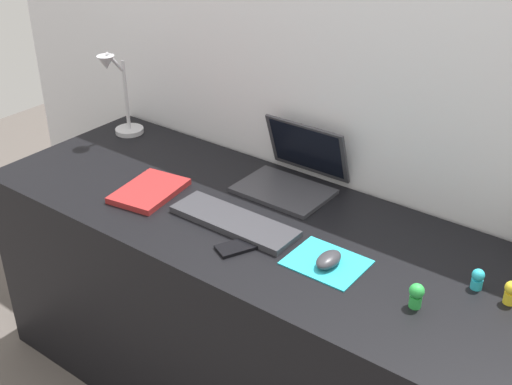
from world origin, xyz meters
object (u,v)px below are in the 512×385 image
Objects in this scene: desk_lamp at (119,97)px; toy_figurine_green at (416,295)px; notebook_pad at (149,191)px; laptop at (294,172)px; keyboard at (234,221)px; cell_phone at (239,246)px; toy_figurine_yellow at (511,292)px; toy_figurine_cyan at (478,279)px; mouse at (329,260)px.

toy_figurine_green is at bearing -11.84° from desk_lamp.
notebook_pad is 0.95m from toy_figurine_green.
laptop is 0.69m from toy_figurine_green.
keyboard is 0.61m from toy_figurine_green.
keyboard is at bearing 160.30° from cell_phone.
toy_figurine_yellow reaches higher than cell_phone.
toy_figurine_green is at bearing -119.62° from toy_figurine_cyan.
laptop is 0.42m from cell_phone.
desk_lamp is 1.42× the size of notebook_pad.
notebook_pad is 4.15× the size of toy_figurine_cyan.
desk_lamp is 5.89× the size of toy_figurine_cyan.
mouse is at bearing -44.14° from laptop.
cell_phone is 2.00× the size of toy_figurine_yellow.
toy_figurine_cyan is at bearing 22.39° from mouse.
mouse is at bearing -8.57° from notebook_pad.
keyboard is 1.20× the size of desk_lamp.
cell_phone is 1.90× the size of toy_figurine_green.
cell_phone is 0.53× the size of notebook_pad.
keyboard and notebook_pad have the same top height.
toy_figurine_yellow is 1.11× the size of toy_figurine_cyan.
toy_figurine_yellow is (1.54, -0.13, -0.12)m from desk_lamp.
keyboard is at bearing 177.64° from mouse.
toy_figurine_cyan is at bearing -4.69° from desk_lamp.
cell_phone is 2.21× the size of toy_figurine_cyan.
toy_figurine_green is at bearing 31.98° from cell_phone.
toy_figurine_green is (0.51, 0.06, 0.03)m from cell_phone.
mouse is (0.34, -0.01, 0.01)m from keyboard.
desk_lamp is 1.40m from toy_figurine_green.
cell_phone is at bearing -22.14° from desk_lamp.
laptop reaches higher than toy_figurine_cyan.
notebook_pad is at bearing -172.83° from toy_figurine_yellow.
mouse reaches higher than notebook_pad.
mouse is 0.40× the size of notebook_pad.
desk_lamp reaches higher than keyboard.
notebook_pad is at bearing -176.95° from keyboard.
toy_figurine_green is 1.17× the size of toy_figurine_cyan.
laptop is 0.80m from toy_figurine_yellow.
desk_lamp reaches higher than toy_figurine_cyan.
laptop is 5.19× the size of toy_figurine_cyan.
mouse is 1.66× the size of toy_figurine_cyan.
toy_figurine_cyan reaches higher than keyboard.
toy_figurine_cyan is (0.09, 0.17, -0.01)m from toy_figurine_green.
keyboard is at bearing -5.87° from notebook_pad.
toy_figurine_yellow is (0.18, 0.16, -0.00)m from toy_figurine_green.
toy_figurine_cyan reaches higher than notebook_pad.
laptop reaches higher than keyboard.
desk_lamp is at bearing 175.31° from toy_figurine_cyan.
cell_phone is at bearing -159.65° from toy_figurine_cyan.
mouse is at bearing -157.61° from toy_figurine_cyan.
laptop is 0.48m from notebook_pad.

